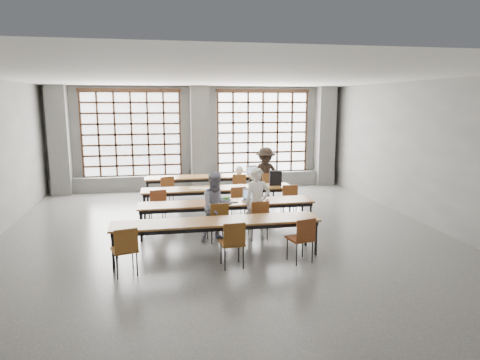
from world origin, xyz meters
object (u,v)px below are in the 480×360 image
object	(u,v)px
chair_mid_right	(289,197)
chair_mid_centre	(237,199)
chair_back_left	(166,188)
mouse	(267,199)
desk_row_a	(211,178)
chair_front_right	(259,216)
desk_row_d	(217,224)
chair_back_right	(267,184)
laptop_front	(250,197)
chair_back_mid	(240,185)
laptop_back	(253,172)
chair_near_right	(302,235)
red_pouch	(124,247)
chair_near_left	(125,246)
desk_row_b	(218,190)
chair_mid_left	(158,203)
desk_row_c	(227,205)
student_female	(217,207)
phone	(235,202)
chair_near_mid	(233,240)
plastic_bag	(239,170)
student_male	(257,203)
backpack	(275,178)
student_back	(265,174)
chair_front_left	(218,218)
green_box	(224,199)

from	to	relation	value
chair_mid_right	chair_mid_centre	bearing A→B (deg)	-179.98
chair_back_left	mouse	size ratio (longest dim) A/B	8.98
desk_row_a	chair_front_right	size ratio (longest dim) A/B	4.55
desk_row_d	chair_back_right	size ratio (longest dim) A/B	4.55
chair_back_left	laptop_front	size ratio (longest dim) A/B	2.04
chair_back_mid	laptop_back	xyz separation A→B (m)	(0.56, 0.74, 0.25)
chair_near_right	red_pouch	xyz separation A→B (m)	(-3.22, 0.08, -0.04)
chair_back_right	laptop_front	bearing A→B (deg)	-112.12
chair_near_left	chair_front_right	bearing A→B (deg)	28.78
desk_row_b	chair_near_left	world-z (taller)	chair_near_left
chair_mid_left	mouse	distance (m)	2.73
desk_row_c	student_female	bearing A→B (deg)	-120.96
phone	red_pouch	size ratio (longest dim) A/B	0.65
desk_row_d	chair_near_left	size ratio (longest dim) A/B	4.55
mouse	student_female	bearing A→B (deg)	-158.99
chair_front_right	chair_near_mid	xyz separation A→B (m)	(-0.83, -1.50, 0.00)
chair_mid_left	chair_mid_centre	size ratio (longest dim) A/B	1.00
desk_row_d	chair_mid_centre	distance (m)	2.68
chair_mid_left	red_pouch	xyz separation A→B (m)	(-0.58, -3.08, -0.04)
chair_back_right	plastic_bag	bearing A→B (deg)	136.50
student_male	backpack	world-z (taller)	student_male
chair_near_right	chair_near_left	bearing A→B (deg)	179.99
chair_back_left	laptop_back	size ratio (longest dim) A/B	2.15
phone	chair_near_mid	bearing A→B (deg)	-101.50
chair_mid_right	chair_near_mid	distance (m)	3.76
chair_back_right	backpack	distance (m)	1.22
desk_row_d	chair_front_right	size ratio (longest dim) A/B	4.55
student_female	laptop_back	world-z (taller)	student_female
chair_back_left	red_pouch	size ratio (longest dim) A/B	4.40
mouse	desk_row_b	bearing A→B (deg)	118.79
chair_back_right	chair_front_right	bearing A→B (deg)	-107.24
student_back	student_male	bearing A→B (deg)	-101.34
desk_row_d	chair_front_left	world-z (taller)	chair_front_left
chair_back_right	student_female	xyz separation A→B (m)	(-1.99, -3.36, 0.22)
desk_row_d	mouse	xyz separation A→B (m)	(1.39, 1.48, 0.08)
desk_row_c	chair_near_mid	bearing A→B (deg)	-96.23
chair_near_left	backpack	world-z (taller)	backpack
student_male	chair_mid_centre	bearing A→B (deg)	89.76
chair_back_left	chair_front_left	distance (m)	3.64
chair_back_left	chair_front_left	size ratio (longest dim) A/B	1.00
student_female	chair_mid_left	bearing A→B (deg)	116.77
laptop_back	mouse	size ratio (longest dim) A/B	4.17
chair_near_left	chair_near_right	world-z (taller)	same
laptop_front	chair_back_right	bearing A→B (deg)	67.88
student_female	green_box	bearing A→B (deg)	54.04
mouse	student_male	bearing A→B (deg)	-126.10
desk_row_c	chair_back_mid	distance (m)	2.99
desk_row_a	desk_row_d	bearing A→B (deg)	-95.82
chair_front_right	phone	xyz separation A→B (m)	(-0.42, 0.53, 0.20)
desk_row_b	mouse	world-z (taller)	mouse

